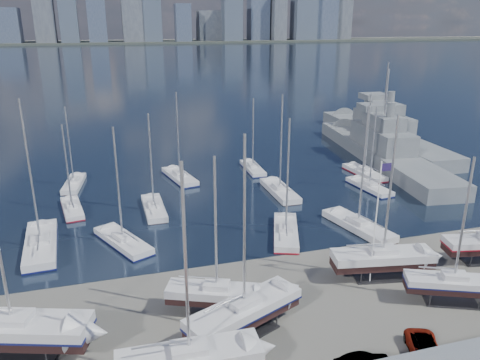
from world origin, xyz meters
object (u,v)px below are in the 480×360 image
object	(u,v)px
naval_ship_east	(381,151)
flagpole	(377,215)
naval_ship_west	(381,134)
sailboat_cradle_0	(13,330)

from	to	relation	value
naval_ship_east	flagpole	xyz separation A→B (m)	(-24.71, -37.58, 5.50)
naval_ship_east	naval_ship_west	world-z (taller)	naval_ship_west
sailboat_cradle_0	naval_ship_west	distance (m)	81.95
naval_ship_east	naval_ship_west	distance (m)	14.17
naval_ship_east	naval_ship_west	size ratio (longest dim) A/B	0.99
sailboat_cradle_0	naval_ship_east	size ratio (longest dim) A/B	0.40
naval_ship_east	flagpole	bearing A→B (deg)	154.06
naval_ship_east	naval_ship_west	bearing A→B (deg)	-25.49
naval_ship_west	flagpole	world-z (taller)	naval_ship_west
sailboat_cradle_0	naval_ship_west	xyz separation A→B (m)	(64.06, 51.11, -0.54)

